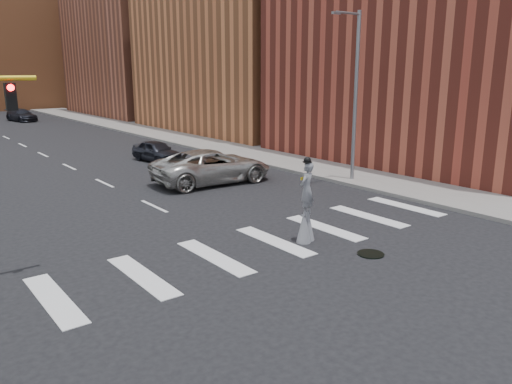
# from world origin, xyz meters

# --- Properties ---
(ground_plane) EXTENTS (160.00, 160.00, 0.00)m
(ground_plane) POSITION_xyz_m (0.00, 0.00, 0.00)
(ground_plane) COLOR black
(ground_plane) RESTS_ON ground
(sidewalk_right) EXTENTS (5.00, 90.00, 0.18)m
(sidewalk_right) POSITION_xyz_m (12.50, 25.00, 0.09)
(sidewalk_right) COLOR slate
(sidewalk_right) RESTS_ON ground
(manhole) EXTENTS (0.90, 0.90, 0.04)m
(manhole) POSITION_xyz_m (3.00, -2.00, 0.02)
(manhole) COLOR black
(manhole) RESTS_ON ground
(building_mid) EXTENTS (16.00, 22.00, 24.00)m
(building_mid) POSITION_xyz_m (22.00, 30.00, 12.00)
(building_mid) COLOR #C36C3D
(building_mid) RESTS_ON ground
(building_far) EXTENTS (16.00, 22.00, 20.00)m
(building_far) POSITION_xyz_m (22.00, 54.00, 10.00)
(building_far) COLOR #985038
(building_far) RESTS_ON ground
(streetlight) EXTENTS (2.05, 0.20, 9.00)m
(streetlight) POSITION_xyz_m (10.90, 6.00, 4.90)
(streetlight) COLOR slate
(streetlight) RESTS_ON ground
(stilt_performer) EXTENTS (0.82, 0.69, 3.08)m
(stilt_performer) POSITION_xyz_m (2.20, 0.34, 1.27)
(stilt_performer) COLOR #362615
(stilt_performer) RESTS_ON ground
(suv_crossing) EXTENTS (6.80, 3.47, 1.84)m
(suv_crossing) POSITION_xyz_m (4.76, 10.50, 0.92)
(suv_crossing) COLOR #B6B3AC
(suv_crossing) RESTS_ON ground
(car_near) EXTENTS (2.16, 4.33, 1.42)m
(car_near) POSITION_xyz_m (5.33, 18.30, 0.71)
(car_near) COLOR black
(car_near) RESTS_ON ground
(car_far) EXTENTS (3.02, 5.34, 1.46)m
(car_far) POSITION_xyz_m (4.89, 53.17, 0.73)
(car_far) COLOR black
(car_far) RESTS_ON ground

